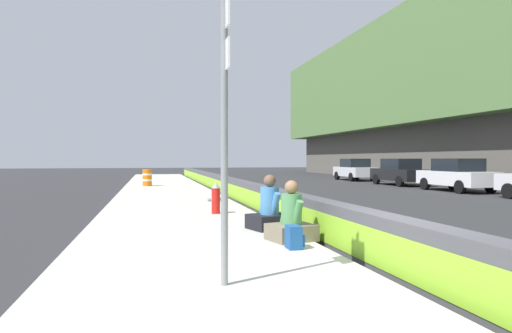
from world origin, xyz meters
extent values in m
plane|color=#2B2B2D|center=(0.00, 0.00, 0.00)|extent=(160.00, 160.00, 0.00)
cube|color=#B5B2A8|center=(0.00, 2.65, 0.07)|extent=(80.00, 4.40, 0.14)
cube|color=#47474C|center=(0.00, 0.00, 0.42)|extent=(76.00, 0.44, 0.85)
cube|color=#8CC62D|center=(0.00, 0.23, 0.38)|extent=(74.48, 0.01, 0.54)
cylinder|color=gray|center=(-0.39, 2.54, 1.94)|extent=(0.09, 0.09, 3.60)
cube|color=white|center=(-0.39, 2.52, 3.44)|extent=(0.44, 0.02, 0.36)
cube|color=black|center=(-0.39, 2.51, 3.44)|extent=(0.30, 0.01, 0.10)
cube|color=white|center=(-0.39, 2.52, 2.94)|extent=(0.44, 0.02, 0.36)
cube|color=#1956AD|center=(-0.39, 2.51, 2.94)|extent=(0.30, 0.01, 0.10)
cylinder|color=red|center=(6.64, 1.62, 0.50)|extent=(0.24, 0.24, 0.72)
cone|color=gray|center=(6.64, 1.62, 0.94)|extent=(0.26, 0.26, 0.16)
cylinder|color=gray|center=(6.64, 1.45, 0.54)|extent=(0.10, 0.12, 0.10)
cylinder|color=gray|center=(6.64, 1.79, 0.54)|extent=(0.10, 0.12, 0.10)
cube|color=#706651|center=(2.24, 0.82, 0.29)|extent=(0.87, 0.96, 0.31)
cylinder|color=#4C8951|center=(2.24, 0.82, 0.74)|extent=(0.39, 0.39, 0.58)
sphere|color=#8E6647|center=(2.24, 0.82, 1.15)|extent=(0.26, 0.26, 0.26)
cylinder|color=#4C8951|center=(2.45, 0.87, 0.68)|extent=(0.32, 0.20, 0.51)
cylinder|color=#4C8951|center=(2.03, 0.77, 0.68)|extent=(0.32, 0.20, 0.51)
cube|color=black|center=(3.65, 0.86, 0.30)|extent=(0.95, 1.03, 0.32)
cylinder|color=#427FB7|center=(3.65, 0.86, 0.77)|extent=(0.41, 0.41, 0.61)
sphere|color=brown|center=(3.65, 0.86, 1.21)|extent=(0.27, 0.27, 0.27)
cylinder|color=#427FB7|center=(3.87, 0.93, 0.71)|extent=(0.34, 0.23, 0.54)
cylinder|color=#427FB7|center=(3.43, 0.80, 0.71)|extent=(0.34, 0.23, 0.54)
cube|color=navy|center=(1.48, 1.03, 0.34)|extent=(0.32, 0.22, 0.40)
cube|color=navy|center=(1.48, 0.89, 0.28)|extent=(0.22, 0.06, 0.20)
cylinder|color=orange|center=(20.20, 3.59, 0.61)|extent=(0.52, 0.52, 0.95)
cylinder|color=white|center=(20.20, 3.59, 0.80)|extent=(0.54, 0.54, 0.10)
cylinder|color=white|center=(20.20, 3.59, 0.47)|extent=(0.54, 0.54, 0.10)
cylinder|color=black|center=(9.86, -11.34, 0.33)|extent=(0.67, 0.24, 0.66)
cube|color=silver|center=(14.09, -12.06, 0.69)|extent=(4.53, 1.88, 0.72)
cube|color=black|center=(13.99, -12.05, 1.38)|extent=(2.23, 1.66, 0.66)
cylinder|color=black|center=(15.55, -11.22, 0.33)|extent=(0.66, 0.23, 0.66)
cylinder|color=black|center=(15.51, -12.95, 0.33)|extent=(0.66, 0.23, 0.66)
cylinder|color=black|center=(12.67, -11.16, 0.33)|extent=(0.66, 0.23, 0.66)
cylinder|color=black|center=(12.63, -12.89, 0.33)|extent=(0.66, 0.23, 0.66)
cube|color=black|center=(19.53, -12.12, 0.69)|extent=(4.51, 1.83, 0.72)
cube|color=black|center=(19.43, -12.12, 1.38)|extent=(2.21, 1.64, 0.66)
cylinder|color=black|center=(20.98, -11.27, 0.33)|extent=(0.66, 0.22, 0.66)
cylinder|color=black|center=(20.97, -13.00, 0.33)|extent=(0.66, 0.22, 0.66)
cylinder|color=black|center=(18.10, -11.25, 0.33)|extent=(0.66, 0.22, 0.66)
cylinder|color=black|center=(18.09, -12.98, 0.33)|extent=(0.66, 0.22, 0.66)
cube|color=silver|center=(26.08, -12.18, 0.69)|extent=(4.57, 1.98, 0.72)
cube|color=black|center=(25.98, -12.17, 1.38)|extent=(2.26, 1.71, 0.66)
cylinder|color=black|center=(27.55, -11.37, 0.33)|extent=(0.67, 0.25, 0.66)
cylinder|color=black|center=(27.48, -13.10, 0.33)|extent=(0.67, 0.25, 0.66)
cylinder|color=black|center=(24.67, -11.26, 0.33)|extent=(0.67, 0.25, 0.66)
cylinder|color=black|center=(24.60, -12.98, 0.33)|extent=(0.67, 0.25, 0.66)
camera|label=1|loc=(-5.70, 3.42, 1.68)|focal=30.90mm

